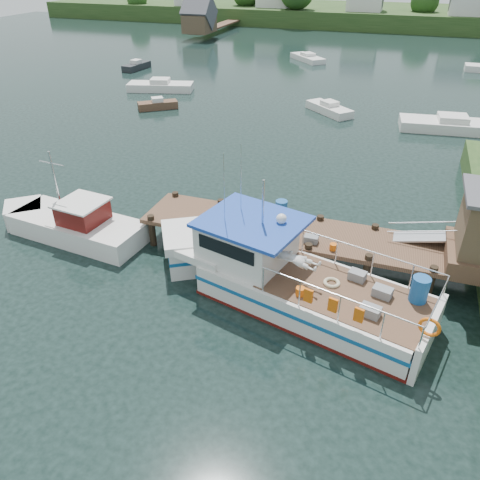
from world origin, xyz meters
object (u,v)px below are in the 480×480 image
(moored_rowboat, at_px, (158,105))
(moored_c, at_px, (451,125))
(dock, at_px, (425,234))
(moored_e, at_px, (136,66))
(moored_a, at_px, (161,86))
(moored_b, at_px, (329,109))
(moored_d, at_px, (308,58))
(lobster_boat, at_px, (279,274))
(work_boat, at_px, (71,223))

(moored_rowboat, bearing_deg, moored_c, -2.08)
(dock, xyz_separation_m, moored_e, (-32.67, 32.85, -1.83))
(dock, height_order, moored_a, dock)
(moored_c, bearing_deg, moored_e, 165.20)
(dock, height_order, moored_b, dock)
(moored_a, distance_m, moored_d, 22.52)
(moored_b, distance_m, moored_d, 22.77)
(moored_a, bearing_deg, lobster_boat, -49.82)
(moored_a, relative_size, moored_e, 1.64)
(moored_d, bearing_deg, moored_c, -67.34)
(moored_b, bearing_deg, moored_a, -179.88)
(lobster_boat, height_order, moored_rowboat, lobster_boat)
(work_boat, height_order, moored_c, work_boat)
(moored_rowboat, xyz_separation_m, moored_d, (8.04, 25.58, -0.01))
(lobster_boat, xyz_separation_m, moored_a, (-20.04, 28.07, -0.63))
(moored_c, distance_m, moored_e, 36.52)
(lobster_boat, bearing_deg, dock, 44.54)
(lobster_boat, height_order, moored_a, lobster_boat)
(work_boat, xyz_separation_m, moored_b, (8.32, 24.82, -0.30))
(lobster_boat, distance_m, work_boat, 10.98)
(moored_a, xyz_separation_m, moored_b, (17.46, -2.01, -0.05))
(moored_rowboat, bearing_deg, dock, -47.72)
(moored_a, bearing_deg, work_boat, -66.53)
(moored_b, distance_m, moored_e, 26.70)
(moored_rowboat, bearing_deg, moored_b, 7.08)
(work_boat, relative_size, moored_b, 1.80)
(dock, height_order, moored_d, dock)
(moored_c, bearing_deg, moored_a, 176.07)
(moored_b, height_order, moored_c, moored_c)
(moored_d, bearing_deg, work_boat, -104.80)
(moored_rowboat, bearing_deg, lobster_boat, -59.59)
(lobster_boat, relative_size, moored_c, 1.52)
(moored_c, bearing_deg, dock, -92.00)
(moored_rowboat, height_order, moored_e, moored_e)
(moored_b, xyz_separation_m, moored_e, (-24.79, 9.90, 0.03))
(dock, height_order, work_boat, dock)
(moored_d, bearing_deg, moored_a, -131.42)
(lobster_boat, height_order, work_boat, lobster_boat)
(moored_d, bearing_deg, moored_e, -159.53)
(dock, height_order, moored_e, dock)
(work_boat, xyz_separation_m, moored_a, (-9.14, 26.83, -0.25))
(moored_c, relative_size, moored_e, 1.93)
(moored_rowboat, bearing_deg, work_boat, -80.51)
(moored_d, bearing_deg, moored_rowboat, -120.22)
(lobster_boat, bearing_deg, moored_d, 115.11)
(lobster_boat, height_order, moored_d, lobster_boat)
(lobster_boat, distance_m, moored_c, 25.63)
(moored_b, xyz_separation_m, moored_d, (-6.67, 21.78, -0.02))
(work_boat, distance_m, moored_a, 28.35)
(dock, distance_m, work_boat, 16.37)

